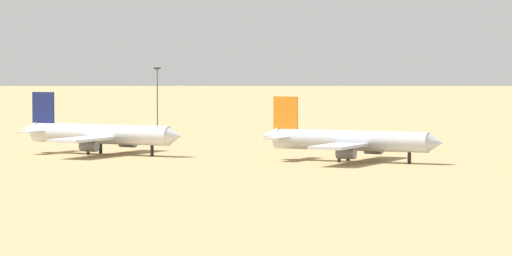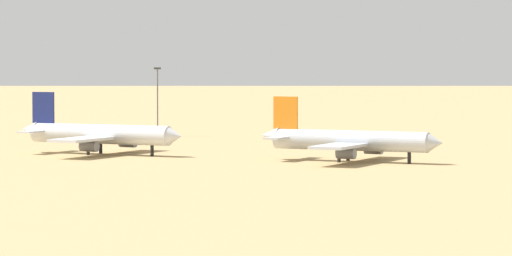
{
  "view_description": "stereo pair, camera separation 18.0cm",
  "coord_description": "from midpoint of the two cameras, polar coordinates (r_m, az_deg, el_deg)",
  "views": [
    {
      "loc": [
        78.31,
        -272.9,
        20.72
      ],
      "look_at": [
        -19.54,
        3.74,
        6.0
      ],
      "focal_mm": 100.66,
      "sensor_mm": 36.0,
      "label": 1
    },
    {
      "loc": [
        78.48,
        -272.84,
        20.72
      ],
      "look_at": [
        -19.54,
        3.74,
        6.0
      ],
      "focal_mm": 100.66,
      "sensor_mm": 36.0,
      "label": 2
    }
  ],
  "objects": [
    {
      "name": "ground",
      "position": [
        284.66,
        3.44,
        -1.31
      ],
      "size": [
        4000.0,
        4000.0,
        0.0
      ],
      "primitive_type": "plane",
      "color": "tan"
    },
    {
      "name": "parked_jet_orange_3",
      "position": [
        281.79,
        3.69,
        -0.51
      ],
      "size": [
        38.36,
        32.42,
        12.66
      ],
      "rotation": [
        0.0,
        0.0,
        -0.1
      ],
      "color": "silver",
      "rests_on": "ground"
    },
    {
      "name": "ridge_far_west",
      "position": [
        1417.39,
        -6.08,
        3.98
      ],
      "size": [
        363.66,
        338.58,
        97.25
      ],
      "primitive_type": "pyramid",
      "rotation": [
        0.0,
        0.0,
        -0.12
      ],
      "color": "slate",
      "rests_on": "ground"
    },
    {
      "name": "light_pole_west",
      "position": [
        372.52,
        -3.96,
        1.24
      ],
      "size": [
        1.8,
        0.5,
        17.82
      ],
      "color": "#59595E",
      "rests_on": "ground"
    },
    {
      "name": "ridge_west",
      "position": [
        1353.64,
        8.42,
        4.35
      ],
      "size": [
        274.96,
        176.75,
        112.51
      ],
      "primitive_type": "pyramid",
      "rotation": [
        0.0,
        0.0,
        0.05
      ],
      "color": "slate",
      "rests_on": "ground"
    },
    {
      "name": "parked_jet_navy_2",
      "position": [
        303.76,
        -6.28,
        -0.25
      ],
      "size": [
        39.52,
        33.45,
        13.05
      ],
      "rotation": [
        0.0,
        0.0,
        -0.11
      ],
      "color": "silver",
      "rests_on": "ground"
    }
  ]
}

